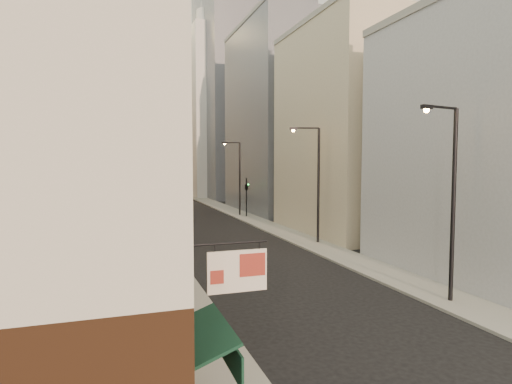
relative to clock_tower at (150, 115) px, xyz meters
The scene contains 18 objects.
sidewalk_left 41.32m from the clock_tower, 98.46° to the right, with size 3.00×140.00×0.15m, color gray.
sidewalk_right 41.64m from the clock_tower, 78.54° to the right, with size 3.00×140.00×0.15m, color gray.
near_building_left 84.40m from the clock_tower, 96.86° to the right, with size 8.30×23.04×12.30m.
left_bldg_beige 67.60m from the clock_tower, 99.46° to the right, with size 8.00×12.00×16.00m, color #B8AA8D.
left_bldg_grey 51.76m from the clock_tower, 102.41° to the right, with size 8.00×16.00×20.00m, color #9A9A9F.
left_bldg_tan 35.05m from the clock_tower, 108.97° to the right, with size 8.00×18.00×17.00m, color tan.
left_bldg_wingrid 17.23m from the clock_tower, 132.51° to the right, with size 8.00×20.00×24.00m, color gray.
right_bldg_grey 81.62m from the clock_tower, 80.77° to the right, with size 8.00×16.00×16.00m, color #9A9A9F.
right_bldg_beige 63.81m from the clock_tower, 78.16° to the right, with size 8.00×16.00×20.00m, color #B8AA8D.
right_bldg_wingrid 44.21m from the clock_tower, 72.80° to the right, with size 8.00×20.00×26.00m, color gray.
highrise 24.93m from the clock_tower, 36.38° to the right, with size 21.00×23.00×51.20m.
clock_tower is the anchor object (origin of this frame).
white_tower 17.83m from the clock_tower, 51.84° to the right, with size 8.00×8.00×41.50m.
streetlamp_near 84.11m from the clock_tower, 85.16° to the right, with size 2.50×0.68×9.62m.
streetlamp_mid 68.22m from the clock_tower, 83.25° to the right, with size 2.56×0.82×9.94m.
streetlamp_far 48.32m from the clock_tower, 81.41° to the right, with size 2.50×0.60×9.59m.
traffic_light_left 54.62m from the clock_tower, 95.62° to the right, with size 0.55×0.43×5.00m.
traffic_light_right 50.35m from the clock_tower, 80.93° to the right, with size 0.69×0.69×5.00m.
Camera 1 is at (-9.53, -7.48, 6.96)m, focal length 30.00 mm.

